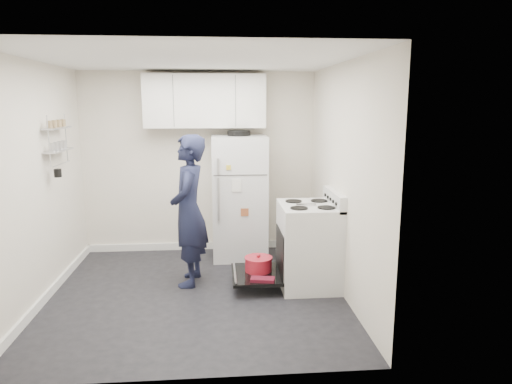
{
  "coord_description": "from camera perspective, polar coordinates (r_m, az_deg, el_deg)",
  "views": [
    {
      "loc": [
        0.26,
        -4.78,
        2.06
      ],
      "look_at": [
        0.7,
        0.44,
        1.05
      ],
      "focal_mm": 32.0,
      "sensor_mm": 36.0,
      "label": 1
    }
  ],
  "objects": [
    {
      "name": "electric_range",
      "position": [
        5.27,
        6.45,
        -6.72
      ],
      "size": [
        0.66,
        0.76,
        1.1
      ],
      "color": "silver",
      "rests_on": "ground"
    },
    {
      "name": "upper_cabinets",
      "position": [
        6.21,
        -6.4,
        11.23
      ],
      "size": [
        1.6,
        0.33,
        0.7
      ],
      "primitive_type": "cube",
      "color": "silver",
      "rests_on": "room"
    },
    {
      "name": "refrigerator",
      "position": [
        6.16,
        -2.1,
        -0.58
      ],
      "size": [
        0.72,
        0.74,
        1.72
      ],
      "color": "silver",
      "rests_on": "ground"
    },
    {
      "name": "open_oven_door",
      "position": [
        5.32,
        0.17,
        -9.59
      ],
      "size": [
        0.55,
        0.7,
        0.24
      ],
      "color": "black",
      "rests_on": "ground"
    },
    {
      "name": "person",
      "position": [
        5.25,
        -8.39,
        -2.34
      ],
      "size": [
        0.47,
        0.67,
        1.73
      ],
      "primitive_type": "imported",
      "rotation": [
        0.0,
        0.0,
        -1.67
      ],
      "color": "#171A33",
      "rests_on": "ground"
    },
    {
      "name": "room",
      "position": [
        4.89,
        -8.1,
        0.77
      ],
      "size": [
        3.21,
        3.21,
        2.51
      ],
      "color": "black",
      "rests_on": "ground"
    },
    {
      "name": "wall_shelf_rack",
      "position": [
        5.57,
        -23.54,
        6.06
      ],
      "size": [
        0.14,
        0.6,
        0.61
      ],
      "color": "#B2B2B7",
      "rests_on": "room"
    }
  ]
}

